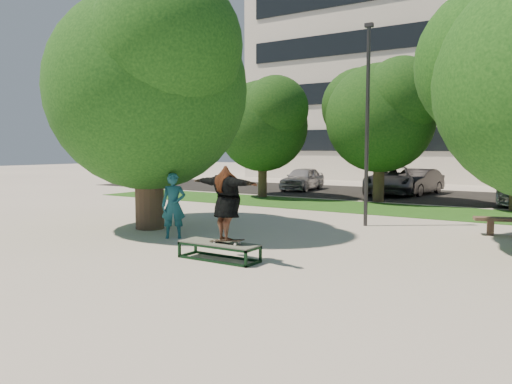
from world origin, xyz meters
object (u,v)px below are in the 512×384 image
Objects in this scene: grind_box at (219,251)px; car_silver_a at (302,179)px; lamppost at (367,123)px; car_dark at (417,182)px; bystander at (174,206)px; tree_left at (147,79)px; car_grey at (392,180)px.

car_silver_a reaches higher than grind_box.
car_dark is at bearing 97.43° from lamppost.
grind_box is 1.03× the size of bystander.
tree_left is 16.30m from car_dark.
car_dark is at bearing 10.41° from car_grey.
lamppost is 1.58× the size of car_silver_a.
car_grey is at bearing -1.81° from car_silver_a.
tree_left is at bearing 151.73° from grind_box.
bystander is at bearing -89.03° from car_dark.
grind_box is at bearing -80.13° from car_dark.
grind_box is 18.26m from car_silver_a.
car_grey is (0.86, 15.84, -0.14)m from bystander.
car_grey is at bearing 95.71° from grind_box.
tree_left is 1.84× the size of car_silver_a.
car_dark is at bearing 45.65° from bystander.
car_dark reaches higher than car_silver_a.
tree_left is at bearing 115.83° from bystander.
car_silver_a is at bearing 111.85° from grind_box.
bystander reaches higher than car_grey.
tree_left is 15.28m from car_silver_a.
car_grey is at bearing 49.65° from bystander.
grind_box is 17.76m from car_dark.
car_silver_a is (-4.21, 15.50, -0.21)m from bystander.
tree_left is at bearing -86.11° from car_silver_a.
grind_box is 0.47× the size of car_silver_a.
bystander reaches higher than car_silver_a.
lamppost is 6.38m from bystander.
bystander is at bearing -126.35° from lamppost.
bystander is 16.43m from car_dark.
car_dark is (2.03, 16.30, -0.21)m from bystander.
car_dark is at bearing 76.17° from tree_left.
bystander is 0.45× the size of car_silver_a.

